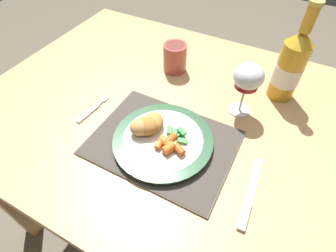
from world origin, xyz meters
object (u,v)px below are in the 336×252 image
bottle (290,66)px  drinking_cup (175,57)px  table_knife (249,198)px  fork (91,111)px  dinner_plate (163,140)px  dining_table (190,133)px  wine_glass (248,78)px

bottle → drinking_cup: size_ratio=3.04×
table_knife → fork: bearing=174.1°
dinner_plate → drinking_cup: (-0.13, 0.32, 0.03)m
bottle → dining_table: bearing=-134.3°
dining_table → table_knife: table_knife is taller
table_knife → bottle: bottle is taller
dinner_plate → dining_table: bearing=80.6°
wine_glass → fork: bearing=-151.1°
bottle → drinking_cup: bottle is taller
dinner_plate → fork: size_ratio=2.07×
wine_glass → bottle: size_ratio=0.55×
wine_glass → drinking_cup: (-0.27, 0.09, -0.07)m
table_knife → bottle: (-0.02, 0.40, 0.11)m
dinner_plate → fork: 0.25m
dinner_plate → drinking_cup: size_ratio=2.72×
dining_table → dinner_plate: (-0.02, -0.14, 0.10)m
fork → dining_table: bearing=25.8°
table_knife → drinking_cup: size_ratio=2.07×
bottle → fork: bearing=-144.4°
dinner_plate → wine_glass: size_ratio=1.62×
fork → drinking_cup: 0.34m
fork → dinner_plate: bearing=-1.6°
dining_table → bottle: (0.21, 0.21, 0.20)m
table_knife → dining_table: bearing=140.8°
table_knife → wine_glass: wine_glass is taller
fork → table_knife: (0.50, -0.05, 0.00)m
wine_glass → drinking_cup: bearing=161.0°
dinner_plate → drinking_cup: bearing=111.7°
wine_glass → bottle: bearing=55.2°
dining_table → fork: fork is taller
dining_table → table_knife: 0.31m
table_knife → drinking_cup: bearing=136.2°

